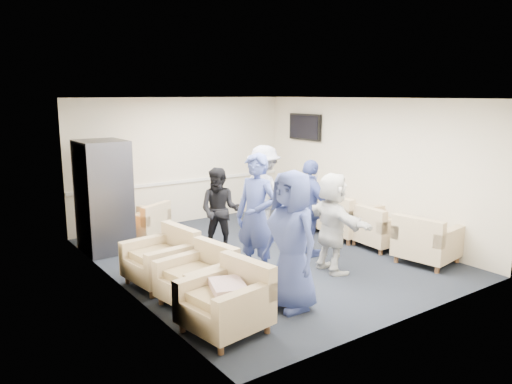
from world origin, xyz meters
TOP-DOWN VIEW (x-y plane):
  - floor at (0.00, 0.00)m, footprint 6.00×6.00m
  - ceiling at (0.00, 0.00)m, footprint 6.00×6.00m
  - back_wall at (0.00, 3.00)m, footprint 5.00×0.02m
  - front_wall at (0.00, -3.00)m, footprint 5.00×0.02m
  - left_wall at (-2.50, 0.00)m, footprint 0.02×6.00m
  - right_wall at (2.50, 0.00)m, footprint 0.02×6.00m
  - chair_rail at (0.00, 2.98)m, footprint 4.98×0.04m
  - tv at (2.44, 1.80)m, footprint 0.10×1.00m
  - armchair_left_near at (-1.96, -1.98)m, footprint 0.99×0.99m
  - armchair_left_mid at (-1.85, -1.09)m, footprint 0.95×0.95m
  - armchair_left_far at (-1.93, -0.14)m, footprint 0.97×0.97m
  - armchair_right_near at (1.99, -1.83)m, footprint 1.01×1.01m
  - armchair_right_midnear at (2.03, -0.79)m, footprint 0.90×0.90m
  - armchair_right_midfar at (2.02, -0.02)m, footprint 0.99×0.99m
  - armchair_right_far at (1.93, 1.00)m, footprint 0.87×0.87m
  - armchair_corner at (-1.25, 2.16)m, footprint 1.05×1.05m
  - vending_machine at (-2.09, 1.95)m, footprint 0.80×0.94m
  - backpack at (-1.20, -0.62)m, footprint 0.31×0.24m
  - pillow at (-1.97, -1.99)m, footprint 0.52×0.60m
  - person_front_left at (-0.94, -1.89)m, footprint 0.62×0.92m
  - person_mid_left at (-0.69, -0.75)m, footprint 0.65×0.81m
  - person_back_left at (-0.48, 0.66)m, footprint 0.93×0.93m
  - person_back_right at (0.70, 0.96)m, footprint 1.04×1.33m
  - person_mid_right at (0.70, -0.39)m, footprint 0.44×1.00m
  - person_front_right at (0.46, -1.19)m, footprint 0.69×1.53m

SIDE VIEW (x-z plane):
  - floor at x=0.00m, z-range 0.00..0.00m
  - backpack at x=-1.20m, z-range 0.01..0.49m
  - armchair_corner at x=-1.25m, z-range 0.00..0.62m
  - armchair_left_mid at x=-1.85m, z-range 0.00..0.67m
  - armchair_right_midnear at x=2.03m, z-range 0.00..0.67m
  - armchair_right_far at x=1.93m, z-range 0.00..0.68m
  - armchair_left_near at x=-1.96m, z-range 0.00..0.70m
  - armchair_left_far at x=-1.93m, z-range 0.00..0.70m
  - armchair_right_near at x=1.99m, z-range 0.00..0.70m
  - armchair_right_midfar at x=2.02m, z-range 0.00..0.74m
  - pillow at x=-1.97m, z-range 0.46..0.61m
  - person_back_left at x=-0.48m, z-range 0.00..1.52m
  - person_front_right at x=0.46m, z-range 0.00..1.59m
  - person_mid_right at x=0.70m, z-range 0.00..1.68m
  - chair_rail at x=0.00m, z-range 0.87..0.93m
  - person_back_right at x=0.70m, z-range 0.00..1.81m
  - person_front_left at x=-0.94m, z-range 0.00..1.84m
  - person_mid_left at x=-0.69m, z-range 0.00..1.92m
  - vending_machine at x=-2.09m, z-range 0.00..1.98m
  - back_wall at x=0.00m, z-range 0.00..2.70m
  - front_wall at x=0.00m, z-range 0.00..2.70m
  - left_wall at x=-2.50m, z-range 0.00..2.70m
  - right_wall at x=2.50m, z-range 0.00..2.70m
  - tv at x=2.44m, z-range 1.76..2.34m
  - ceiling at x=0.00m, z-range 2.70..2.70m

